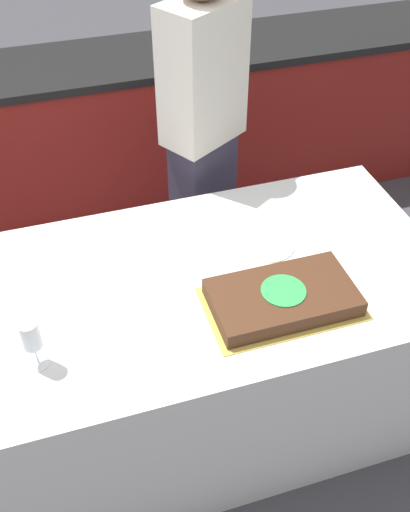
{
  "coord_description": "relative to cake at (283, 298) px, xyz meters",
  "views": [
    {
      "loc": [
        -0.24,
        -1.42,
        2.21
      ],
      "look_at": [
        0.2,
        0.0,
        0.87
      ],
      "focal_mm": 42.0,
      "sensor_mm": 36.0,
      "label": 1
    }
  ],
  "objects": [
    {
      "name": "ground_plane",
      "position": [
        -0.41,
        0.2,
        -0.8
      ],
      "size": [
        14.0,
        14.0,
        0.0
      ],
      "primitive_type": "plane",
      "color": "#424247"
    },
    {
      "name": "wine_glass",
      "position": [
        -0.79,
        -0.01,
        0.09
      ],
      "size": [
        0.07,
        0.07,
        0.18
      ],
      "color": "white",
      "rests_on": "dining_table"
    },
    {
      "name": "back_counter",
      "position": [
        -0.41,
        1.74,
        -0.34
      ],
      "size": [
        4.4,
        0.58,
        0.92
      ],
      "color": "maroon",
      "rests_on": "ground_plane"
    },
    {
      "name": "cake",
      "position": [
        0.0,
        0.0,
        0.0
      ],
      "size": [
        0.51,
        0.3,
        0.07
      ],
      "color": "gold",
      "rests_on": "dining_table"
    },
    {
      "name": "dining_table",
      "position": [
        -0.41,
        0.2,
        -0.42
      ],
      "size": [
        2.13,
        0.93,
        0.77
      ],
      "color": "silver",
      "rests_on": "ground_plane"
    },
    {
      "name": "person_cutting_cake",
      "position": [
        0.0,
        0.88,
        0.07
      ],
      "size": [
        0.39,
        0.34,
        1.66
      ],
      "rotation": [
        0.0,
        0.0,
        -2.6
      ],
      "color": "#383347",
      "rests_on": "ground_plane"
    },
    {
      "name": "side_plate_near_cake",
      "position": [
        0.07,
        0.3,
        -0.03
      ],
      "size": [
        0.21,
        0.21,
        0.0
      ],
      "color": "white",
      "rests_on": "dining_table"
    }
  ]
}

